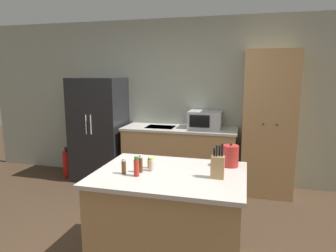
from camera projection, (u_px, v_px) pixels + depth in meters
wall_back at (184, 101)px, 4.85m from camera, size 7.20×0.06×2.60m
refrigerator at (99, 129)px, 4.93m from camera, size 0.81×0.68×1.68m
back_counter at (179, 156)px, 4.69m from camera, size 1.76×0.62×0.92m
pantry_cabinet at (268, 124)px, 4.28m from camera, size 0.72×0.58×2.07m
kitchen_island at (170, 221)px, 2.67m from camera, size 1.29×0.96×0.90m
microwave at (205, 120)px, 4.58m from camera, size 0.50×0.37×0.26m
knife_block at (218, 166)px, 2.43m from camera, size 0.11×0.07×0.29m
spice_bottle_tall_dark at (141, 164)px, 2.58m from camera, size 0.04×0.04×0.16m
spice_bottle_short_red at (152, 165)px, 2.62m from camera, size 0.05×0.05×0.12m
spice_bottle_amber_oil at (124, 167)px, 2.54m from camera, size 0.04×0.04×0.14m
spice_bottle_green_herb at (149, 163)px, 2.70m from camera, size 0.04×0.04×0.09m
spice_bottle_pale_salt at (136, 167)px, 2.48m from camera, size 0.05×0.05×0.17m
kettle at (231, 156)px, 2.74m from camera, size 0.14×0.14×0.22m
fire_extinguisher at (67, 164)px, 5.09m from camera, size 0.13×0.13×0.52m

